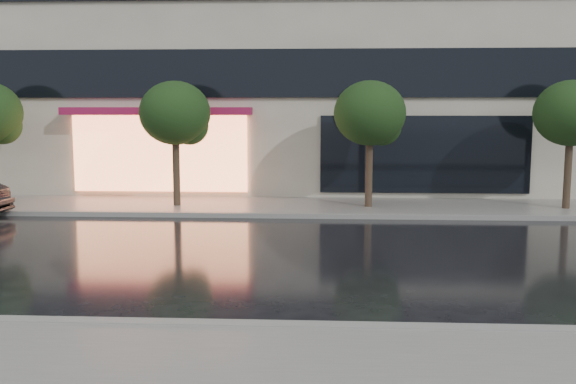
{
  "coord_description": "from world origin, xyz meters",
  "views": [
    {
      "loc": [
        1.55,
        -9.75,
        3.17
      ],
      "look_at": [
        0.84,
        3.63,
        1.4
      ],
      "focal_mm": 40.0,
      "sensor_mm": 36.0,
      "label": 1
    }
  ],
  "objects": [
    {
      "name": "ground",
      "position": [
        0.0,
        0.0,
        0.0
      ],
      "size": [
        120.0,
        120.0,
        0.0
      ],
      "primitive_type": "plane",
      "color": "black",
      "rests_on": "ground"
    },
    {
      "name": "sidewalk_far",
      "position": [
        0.0,
        10.25,
        0.06
      ],
      "size": [
        60.0,
        3.5,
        0.12
      ],
      "primitive_type": "cube",
      "color": "slate",
      "rests_on": "ground"
    },
    {
      "name": "curb_near",
      "position": [
        0.0,
        -1.0,
        0.07
      ],
      "size": [
        60.0,
        0.25,
        0.14
      ],
      "primitive_type": "cube",
      "color": "gray",
      "rests_on": "ground"
    },
    {
      "name": "curb_far",
      "position": [
        0.0,
        8.5,
        0.07
      ],
      "size": [
        60.0,
        0.25,
        0.14
      ],
      "primitive_type": "cube",
      "color": "gray",
      "rests_on": "ground"
    },
    {
      "name": "tree_mid_west",
      "position": [
        -2.94,
        10.03,
        2.92
      ],
      "size": [
        2.2,
        2.2,
        3.99
      ],
      "color": "#33261C",
      "rests_on": "ground"
    },
    {
      "name": "tree_mid_east",
      "position": [
        3.06,
        10.03,
        2.92
      ],
      "size": [
        2.2,
        2.2,
        3.99
      ],
      "color": "#33261C",
      "rests_on": "ground"
    },
    {
      "name": "tree_far_east",
      "position": [
        9.06,
        10.03,
        2.92
      ],
      "size": [
        2.2,
        2.2,
        3.99
      ],
      "color": "#33261C",
      "rests_on": "ground"
    }
  ]
}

